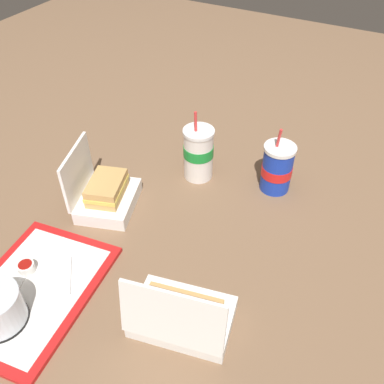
{
  "coord_description": "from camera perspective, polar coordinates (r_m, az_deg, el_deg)",
  "views": [
    {
      "loc": [
        0.74,
        0.39,
        0.82
      ],
      "look_at": [
        -0.03,
        -0.02,
        0.05
      ],
      "focal_mm": 40.0,
      "sensor_mm": 36.0,
      "label": 1
    }
  ],
  "objects": [
    {
      "name": "plastic_fork",
      "position": [
        1.05,
        -16.17,
        -10.63
      ],
      "size": [
        0.09,
        0.08,
        0.0
      ],
      "primitive_type": "cube",
      "rotation": [
        0.0,
        0.0,
        0.68
      ],
      "color": "white",
      "rests_on": "food_tray"
    },
    {
      "name": "clamshell_hotdog_left",
      "position": [
        0.92,
        -1.41,
        -15.96
      ],
      "size": [
        0.18,
        0.23,
        0.18
      ],
      "color": "white",
      "rests_on": "ground_plane"
    },
    {
      "name": "ground_plane",
      "position": [
        1.17,
        0.07,
        -3.01
      ],
      "size": [
        3.2,
        3.2,
        0.0
      ],
      "primitive_type": "plane",
      "color": "brown"
    },
    {
      "name": "clamshell_sandwich_center",
      "position": [
        1.19,
        -11.57,
        -0.21
      ],
      "size": [
        0.21,
        0.2,
        0.18
      ],
      "color": "white",
      "rests_on": "ground_plane"
    },
    {
      "name": "food_tray",
      "position": [
        1.06,
        -20.46,
        -12.32
      ],
      "size": [
        0.4,
        0.3,
        0.01
      ],
      "color": "red",
      "rests_on": "ground_plane"
    },
    {
      "name": "soda_cup_center",
      "position": [
        1.25,
        0.86,
        5.24
      ],
      "size": [
        0.09,
        0.09,
        0.22
      ],
      "color": "white",
      "rests_on": "ground_plane"
    },
    {
      "name": "ketchup_cup",
      "position": [
        1.08,
        -21.24,
        -9.33
      ],
      "size": [
        0.04,
        0.04,
        0.02
      ],
      "color": "white",
      "rests_on": "food_tray"
    },
    {
      "name": "soda_cup_back",
      "position": [
        1.23,
        11.27,
        3.16
      ],
      "size": [
        0.09,
        0.09,
        0.21
      ],
      "color": "#1938B7",
      "rests_on": "ground_plane"
    }
  ]
}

